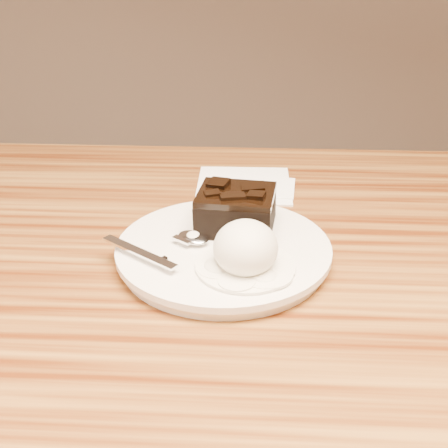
{
  "coord_description": "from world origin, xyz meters",
  "views": [
    {
      "loc": [
        0.06,
        -0.51,
        1.08
      ],
      "look_at": [
        0.03,
        0.04,
        0.79
      ],
      "focal_mm": 45.31,
      "sensor_mm": 36.0,
      "label": 1
    }
  ],
  "objects_px": {
    "plate": "(224,252)",
    "napkin": "(244,184)",
    "ice_cream_scoop": "(246,248)",
    "spoon": "(193,239)",
    "brownie": "(236,212)"
  },
  "relations": [
    {
      "from": "plate",
      "to": "spoon",
      "type": "xyz_separation_m",
      "value": [
        -0.03,
        0.0,
        0.01
      ]
    },
    {
      "from": "brownie",
      "to": "ice_cream_scoop",
      "type": "xyz_separation_m",
      "value": [
        0.01,
        -0.09,
        0.0
      ]
    },
    {
      "from": "brownie",
      "to": "napkin",
      "type": "bearing_deg",
      "value": 87.99
    },
    {
      "from": "plate",
      "to": "spoon",
      "type": "bearing_deg",
      "value": 174.41
    },
    {
      "from": "brownie",
      "to": "ice_cream_scoop",
      "type": "height_order",
      "value": "ice_cream_scoop"
    },
    {
      "from": "plate",
      "to": "napkin",
      "type": "distance_m",
      "value": 0.21
    },
    {
      "from": "brownie",
      "to": "spoon",
      "type": "height_order",
      "value": "brownie"
    },
    {
      "from": "ice_cream_scoop",
      "to": "brownie",
      "type": "bearing_deg",
      "value": 98.2
    },
    {
      "from": "plate",
      "to": "spoon",
      "type": "height_order",
      "value": "spoon"
    },
    {
      "from": "spoon",
      "to": "plate",
      "type": "bearing_deg",
      "value": -60.1
    },
    {
      "from": "brownie",
      "to": "napkin",
      "type": "height_order",
      "value": "brownie"
    },
    {
      "from": "spoon",
      "to": "napkin",
      "type": "relative_size",
      "value": 1.17
    },
    {
      "from": "napkin",
      "to": "spoon",
      "type": "bearing_deg",
      "value": -104.21
    },
    {
      "from": "plate",
      "to": "ice_cream_scoop",
      "type": "height_order",
      "value": "ice_cream_scoop"
    },
    {
      "from": "ice_cream_scoop",
      "to": "spoon",
      "type": "bearing_deg",
      "value": 139.47
    }
  ]
}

